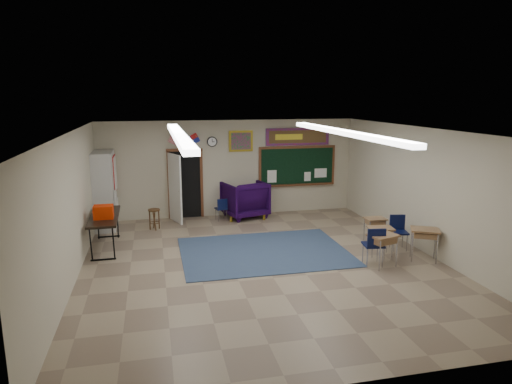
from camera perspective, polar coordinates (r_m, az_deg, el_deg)
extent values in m
plane|color=gray|center=(10.44, 0.99, -9.01)|extent=(9.00, 9.00, 0.00)
cube|color=#B7AD95|center=(14.34, -3.28, 2.97)|extent=(8.00, 0.04, 3.00)
cube|color=#B7AD95|center=(5.93, 11.65, -10.49)|extent=(8.00, 0.04, 3.00)
cube|color=#B7AD95|center=(9.87, -22.17, -2.04)|extent=(0.04, 9.00, 3.00)
cube|color=#B7AD95|center=(11.61, 20.57, 0.08)|extent=(0.04, 9.00, 3.00)
cube|color=silver|center=(9.78, 1.06, 7.64)|extent=(8.00, 9.00, 0.04)
cube|color=#2E4058|center=(11.21, 1.01, -7.45)|extent=(4.00, 3.00, 0.02)
cube|color=black|center=(14.24, -8.81, 0.95)|extent=(0.95, 0.04, 2.10)
cube|color=silver|center=(13.79, -10.11, 0.46)|extent=(0.35, 0.86, 2.05)
cube|color=brown|center=(14.83, 5.17, 3.24)|extent=(2.55, 0.05, 1.30)
cube|color=black|center=(14.81, 5.18, 3.24)|extent=(2.40, 0.03, 1.15)
cube|color=brown|center=(14.87, 5.19, 0.92)|extent=(2.40, 0.12, 0.04)
cube|color=red|center=(14.71, 5.24, 6.90)|extent=(2.10, 0.04, 0.55)
cube|color=brown|center=(14.70, 5.25, 6.90)|extent=(1.90, 0.03, 0.40)
cube|color=olive|center=(14.26, -1.91, 6.38)|extent=(0.75, 0.05, 0.65)
cube|color=#A51466|center=(14.24, -1.89, 6.38)|extent=(0.62, 0.03, 0.52)
cylinder|color=black|center=(14.12, -5.52, 6.28)|extent=(0.32, 0.05, 0.32)
cylinder|color=white|center=(14.10, -5.51, 6.27)|extent=(0.26, 0.02, 0.26)
cube|color=beige|center=(13.64, -18.38, 0.21)|extent=(0.55, 1.25, 2.20)
imported|color=black|center=(14.24, -1.45, -0.90)|extent=(1.50, 1.52, 1.13)
cube|color=#8B6340|center=(11.18, 15.32, -4.39)|extent=(0.63, 0.50, 0.04)
cube|color=brown|center=(11.21, 15.30, -4.86)|extent=(0.54, 0.43, 0.11)
cube|color=#8B6340|center=(12.22, 14.69, -3.24)|extent=(0.53, 0.40, 0.04)
cube|color=brown|center=(12.24, 14.67, -3.64)|extent=(0.46, 0.33, 0.11)
cube|color=#8B6340|center=(10.46, 15.61, -5.26)|extent=(0.72, 0.62, 0.04)
cube|color=brown|center=(10.49, 15.58, -5.79)|extent=(0.63, 0.53, 0.12)
cube|color=#8B6340|center=(11.13, 20.38, -4.45)|extent=(0.78, 0.71, 0.04)
cube|color=brown|center=(11.16, 20.34, -4.97)|extent=(0.67, 0.60, 0.13)
cube|color=black|center=(11.86, -18.45, -2.93)|extent=(0.71, 2.05, 0.06)
cube|color=red|center=(11.54, -18.53, -2.38)|extent=(0.45, 0.34, 0.32)
cylinder|color=#543819|center=(13.21, -12.64, -2.20)|extent=(0.33, 0.33, 0.04)
torus|color=#543819|center=(13.31, -12.56, -3.76)|extent=(0.27, 0.27, 0.02)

